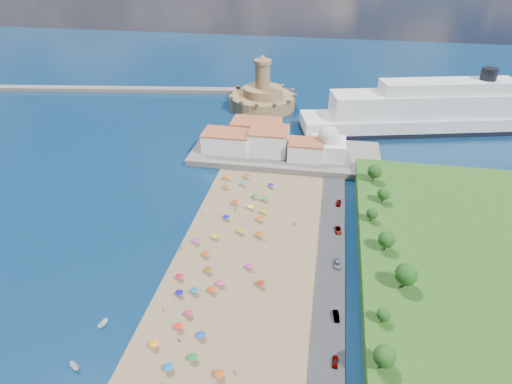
# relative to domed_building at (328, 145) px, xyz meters

# --- Properties ---
(ground) EXTENTS (700.00, 700.00, 0.00)m
(ground) POSITION_rel_domed_building_xyz_m (-30.00, -71.00, -8.97)
(ground) COLOR #071938
(ground) RESTS_ON ground
(terrace) EXTENTS (90.00, 36.00, 3.00)m
(terrace) POSITION_rel_domed_building_xyz_m (-20.00, 2.00, -7.47)
(terrace) COLOR #59544C
(terrace) RESTS_ON ground
(jetty) EXTENTS (18.00, 70.00, 2.40)m
(jetty) POSITION_rel_domed_building_xyz_m (-42.00, 37.00, -7.77)
(jetty) COLOR #59544C
(jetty) RESTS_ON ground
(breakwater) EXTENTS (199.03, 34.77, 2.60)m
(breakwater) POSITION_rel_domed_building_xyz_m (-140.00, 82.00, -7.67)
(breakwater) COLOR #59544C
(breakwater) RESTS_ON ground
(waterfront_buildings) EXTENTS (57.00, 29.00, 11.00)m
(waterfront_buildings) POSITION_rel_domed_building_xyz_m (-33.05, 2.64, -1.10)
(waterfront_buildings) COLOR silver
(waterfront_buildings) RESTS_ON terrace
(domed_building) EXTENTS (16.00, 16.00, 15.00)m
(domed_building) POSITION_rel_domed_building_xyz_m (0.00, 0.00, 0.00)
(domed_building) COLOR silver
(domed_building) RESTS_ON terrace
(fortress) EXTENTS (40.00, 40.00, 32.40)m
(fortress) POSITION_rel_domed_building_xyz_m (-42.00, 67.00, -2.29)
(fortress) COLOR #A37951
(fortress) RESTS_ON ground
(cruise_ship) EXTENTS (154.33, 58.83, 33.52)m
(cruise_ship) POSITION_rel_domed_building_xyz_m (59.83, 50.22, 0.95)
(cruise_ship) COLOR black
(cruise_ship) RESTS_ON ground
(beach_parasols) EXTENTS (30.55, 116.97, 2.20)m
(beach_parasols) POSITION_rel_domed_building_xyz_m (-31.63, -83.35, -6.83)
(beach_parasols) COLOR gray
(beach_parasols) RESTS_ON beach
(beachgoers) EXTENTS (39.55, 103.86, 1.88)m
(beachgoers) POSITION_rel_domed_building_xyz_m (-33.39, -76.02, -7.88)
(beachgoers) COLOR tan
(beachgoers) RESTS_ON beach
(moored_boats) EXTENTS (3.97, 17.60, 1.49)m
(moored_boats) POSITION_rel_domed_building_xyz_m (-57.88, -117.70, -8.24)
(moored_boats) COLOR white
(moored_boats) RESTS_ON ground
(parked_cars) EXTENTS (2.63, 78.64, 1.44)m
(parked_cars) POSITION_rel_domed_building_xyz_m (6.00, -71.15, -7.59)
(parked_cars) COLOR gray
(parked_cars) RESTS_ON promenade
(hillside_trees) EXTENTS (14.00, 109.18, 8.18)m
(hillside_trees) POSITION_rel_domed_building_xyz_m (20.13, -75.02, 1.23)
(hillside_trees) COLOR #382314
(hillside_trees) RESTS_ON hillside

